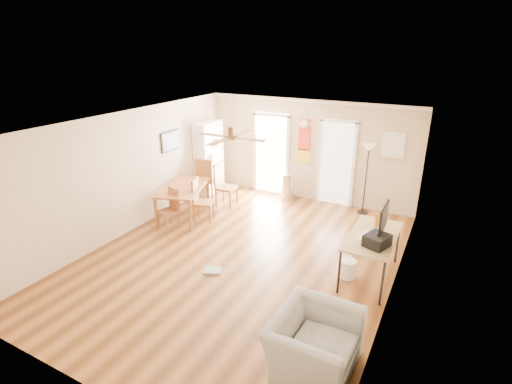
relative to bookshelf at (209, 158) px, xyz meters
The scene contains 29 objects.
floor 3.81m from the bookshelf, 46.54° to the right, with size 7.00×7.00×0.00m, color brown.
ceiling 4.03m from the bookshelf, 46.54° to the right, with size 5.50×7.00×0.00m, color silver, non-canonical shape.
wall_back 2.68m from the bookshelf, 18.05° to the left, with size 5.50×0.04×2.60m, color beige, non-canonical shape.
wall_front 6.68m from the bookshelf, 67.68° to the right, with size 5.50×0.04×2.60m, color beige, non-canonical shape.
wall_left 2.70m from the bookshelf, 94.61° to the right, with size 0.04×7.00×2.60m, color beige, non-canonical shape.
wall_right 5.93m from the bookshelf, 26.84° to the right, with size 0.04×7.00×2.60m, color beige, non-canonical shape.
crown_molding 4.01m from the bookshelf, 46.54° to the right, with size 5.50×7.00×0.08m, color white, non-canonical shape.
kitchen_doorway 1.69m from the bookshelf, 28.65° to the left, with size 0.90×0.10×2.10m, color white, non-canonical shape.
bathroom_doorway 3.38m from the bookshelf, 13.87° to the left, with size 0.80×0.10×2.10m, color white, non-canonical shape.
wall_decal 2.60m from the bookshelf, 18.50° to the left, with size 0.46×0.03×1.10m, color red.
ac_grille 4.71m from the bookshelf, ahead, with size 0.50×0.04×0.60m, color white.
framed_poster 1.48m from the bookshelf, 98.52° to the right, with size 0.04×0.66×0.48m, color black.
ceiling_fan 4.17m from the bookshelf, 49.56° to the right, with size 1.24×1.24×0.20m, color #593819, non-canonical shape.
bookshelf is the anchor object (origin of this frame).
dining_table 1.80m from the bookshelf, 76.94° to the right, with size 0.91×1.51×0.76m, color #A25C34, non-canonical shape.
dining_chair_right_a 1.21m from the bookshelf, 34.11° to the right, with size 0.45×0.45×1.10m, color olive, non-canonical shape.
dining_chair_right_b 1.93m from the bookshelf, 59.97° to the right, with size 0.41×0.41×1.01m, color #AD6938, non-canonical shape.
dining_chair_near 2.41m from the bookshelf, 78.68° to the right, with size 0.37×0.37×0.91m, color #AA6137, non-canonical shape.
dining_chair_far 0.59m from the bookshelf, 65.34° to the right, with size 0.45×0.45×1.10m, color #A16634, non-canonical shape.
trash_can 2.26m from the bookshelf, 13.36° to the left, with size 0.33×0.33×0.71m, color silver.
torchiere_lamp 4.13m from the bookshelf, ahead, with size 0.32×0.32×1.72m, color black, non-canonical shape.
computer_desk 5.36m from the bookshelf, 24.35° to the right, with size 0.76×1.53×0.82m, color tan, non-canonical shape.
imac 5.50m from the bookshelf, 24.49° to the right, with size 0.09×0.65×0.60m, color black, non-canonical shape.
keyboard 5.26m from the bookshelf, 25.83° to the right, with size 0.12×0.38×0.01m, color white.
printer 5.60m from the bookshelf, 27.14° to the right, with size 0.33×0.39×0.20m, color black.
orange_bottle 5.17m from the bookshelf, 20.68° to the right, with size 0.09×0.09×0.26m, color #CA6811.
wastebasket_a 5.19m from the bookshelf, 27.83° to the right, with size 0.29×0.29×0.33m, color white.
floor_cloth 4.19m from the bookshelf, 55.38° to the right, with size 0.31×0.24×0.04m, color #979893.
armchair 6.60m from the bookshelf, 44.55° to the right, with size 1.14×0.99×0.74m, color #969691.
Camera 1 is at (3.30, -5.67, 3.88)m, focal length 27.21 mm.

